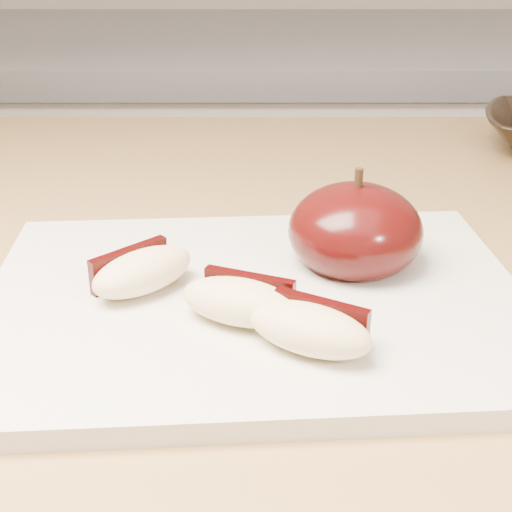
{
  "coord_description": "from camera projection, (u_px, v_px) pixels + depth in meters",
  "views": [
    {
      "loc": [
        -0.01,
        -0.01,
        1.12
      ],
      "look_at": [
        -0.01,
        0.36,
        0.94
      ],
      "focal_mm": 50.0,
      "sensor_mm": 36.0,
      "label": 1
    }
  ],
  "objects": [
    {
      "name": "apple_half",
      "position": [
        355.0,
        231.0,
        0.46
      ],
      "size": [
        0.1,
        0.1,
        0.07
      ],
      "rotation": [
        0.0,
        0.0,
        0.21
      ],
      "color": "black",
      "rests_on": "cutting_board"
    },
    {
      "name": "cutting_board",
      "position": [
        256.0,
        302.0,
        0.44
      ],
      "size": [
        0.34,
        0.26,
        0.01
      ],
      "primitive_type": "cube",
      "rotation": [
        0.0,
        0.0,
        0.07
      ],
      "color": "beige",
      "rests_on": "island_counter"
    },
    {
      "name": "apple_wedge_b",
      "position": [
        241.0,
        301.0,
        0.4
      ],
      "size": [
        0.08,
        0.06,
        0.03
      ],
      "rotation": [
        0.0,
        0.0,
        -0.38
      ],
      "color": "beige",
      "rests_on": "cutting_board"
    },
    {
      "name": "apple_wedge_a",
      "position": [
        141.0,
        271.0,
        0.43
      ],
      "size": [
        0.07,
        0.07,
        0.03
      ],
      "rotation": [
        0.0,
        0.0,
        0.76
      ],
      "color": "beige",
      "rests_on": "cutting_board"
    },
    {
      "name": "back_cabinet",
      "position": [
        260.0,
        284.0,
        1.38
      ],
      "size": [
        2.4,
        0.62,
        0.94
      ],
      "color": "silver",
      "rests_on": "ground"
    },
    {
      "name": "apple_wedge_c",
      "position": [
        311.0,
        328.0,
        0.37
      ],
      "size": [
        0.08,
        0.06,
        0.03
      ],
      "rotation": [
        0.0,
        0.0,
        -0.5
      ],
      "color": "beige",
      "rests_on": "cutting_board"
    }
  ]
}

